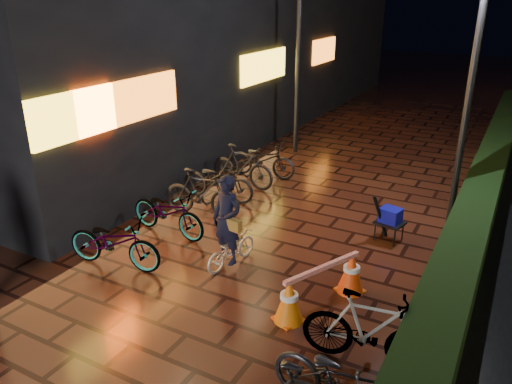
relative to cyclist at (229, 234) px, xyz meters
The scene contains 9 objects.
ground 2.19m from the cyclist, 76.38° to the right, with size 80.00×80.00×0.00m, color #381911.
hedge 7.07m from the cyclist, 57.57° to the left, with size 0.70×20.00×1.00m, color black.
lamp_post_hedge 5.60m from the cyclist, 50.01° to the left, with size 0.52×0.19×5.43m.
lamp_post_sf 7.70m from the cyclist, 104.81° to the left, with size 0.54×0.26×5.68m.
cyclist is the anchor object (origin of this frame).
traffic_barrier 2.01m from the cyclist, 10.58° to the right, with size 1.10×1.77×0.73m.
cart_assembly 3.33m from the cyclist, 46.35° to the left, with size 0.65×0.55×1.01m.
parked_bikes_storefront 2.65m from the cyclist, 132.73° to the left, with size 2.12×6.44×1.10m.
parked_bikes_hedge 3.73m from the cyclist, 36.83° to the right, with size 2.03×2.38×1.10m.
Camera 1 is at (3.81, -4.82, 4.72)m, focal length 35.00 mm.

